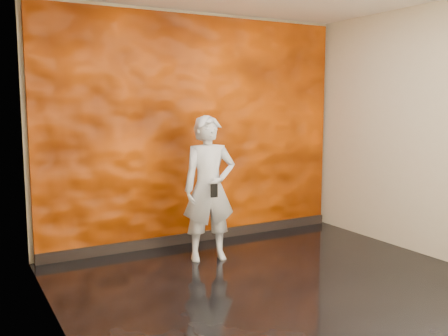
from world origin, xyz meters
The scene contains 5 objects.
room centered at (0.00, 0.00, 1.40)m, with size 4.02×4.02×2.81m.
feature_wall centered at (0.00, 1.96, 1.38)m, with size 3.90×0.06×2.75m, color #E95203.
baseboard centered at (0.00, 1.92, 0.06)m, with size 3.90×0.04×0.12m, color black.
man centered at (-0.22, 1.23, 0.79)m, with size 0.58×0.38×1.58m, color #9DA3AC.
phone centered at (-0.27, 1.01, 0.81)m, with size 0.08×0.02×0.14m, color black.
Camera 1 is at (-2.66, -3.54, 1.72)m, focal length 40.00 mm.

